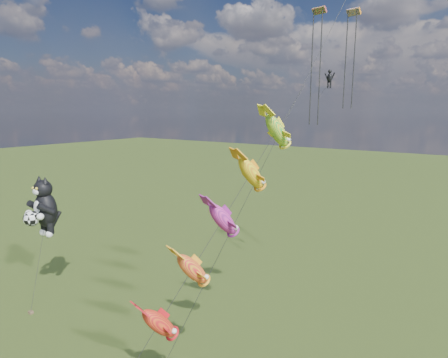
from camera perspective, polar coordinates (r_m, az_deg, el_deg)
The scene contains 4 objects.
ground at distance 34.97m, azimuth -28.63°, elevation -19.39°, with size 300.00×300.00×0.00m, color #1F340D.
cat_kite_rig at distance 35.98m, azimuth -25.86°, elevation -3.80°, with size 2.78×4.13×11.13m.
fish_windsock_rig at distance 22.28m, azimuth -0.23°, elevation -6.23°, with size 4.74×15.33×18.27m.
parafoil_rig at distance 31.21m, azimuth 15.33°, elevation 15.85°, with size 6.92×16.55×26.57m.
Camera 1 is at (28.10, -12.50, 16.64)m, focal length 30.00 mm.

